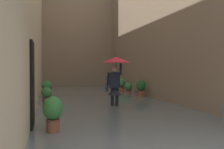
{
  "coord_description": "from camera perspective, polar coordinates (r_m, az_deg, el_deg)",
  "views": [
    {
      "loc": [
        2.24,
        4.04,
        1.58
      ],
      "look_at": [
        -0.08,
        -6.58,
        1.3
      ],
      "focal_mm": 47.07,
      "sensor_mm": 36.0,
      "label": 1
    }
  ],
  "objects": [
    {
      "name": "building_facade_left",
      "position": [
        14.68,
        11.47,
        13.49
      ],
      "size": [
        2.04,
        22.22,
        9.28
      ],
      "color": "gray",
      "rests_on": "ground_plane"
    },
    {
      "name": "building_facade_far",
      "position": [
        23.71,
        -6.87,
        12.55
      ],
      "size": [
        8.89,
        1.8,
        12.26
      ],
      "primitive_type": "cube",
      "color": "gray",
      "rests_on": "ground_plane"
    },
    {
      "name": "potted_plant_far_left",
      "position": [
        16.48,
        3.21,
        -2.63
      ],
      "size": [
        0.43,
        0.43,
        0.71
      ],
      "color": "brown",
      "rests_on": "ground_plane"
    },
    {
      "name": "potted_plant_near_right",
      "position": [
        15.04,
        -12.54,
        -2.61
      ],
      "size": [
        0.53,
        0.53,
        0.89
      ],
      "color": "#9E563D",
      "rests_on": "ground_plane"
    },
    {
      "name": "person_wading",
      "position": [
        11.0,
        0.66,
        0.82
      ],
      "size": [
        1.1,
        1.1,
        2.03
      ],
      "color": "#2D2319",
      "rests_on": "ground_plane"
    },
    {
      "name": "potted_plant_far_right",
      "position": [
        6.74,
        -11.41,
        -7.39
      ],
      "size": [
        0.45,
        0.45,
        0.92
      ],
      "color": "brown",
      "rests_on": "ground_plane"
    },
    {
      "name": "flood_water",
      "position": [
        13.42,
        -2.67,
        -5.01
      ],
      "size": [
        6.09,
        24.22,
        0.12
      ],
      "primitive_type": "cube",
      "color": "slate",
      "rests_on": "ground_plane"
    },
    {
      "name": "ground_plane",
      "position": [
        13.43,
        -2.67,
        -5.26
      ],
      "size": [
        60.0,
        60.0,
        0.0
      ],
      "primitive_type": "plane",
      "color": "#605B56"
    },
    {
      "name": "building_facade_right",
      "position": [
        13.47,
        -18.1,
        12.71
      ],
      "size": [
        2.04,
        22.22,
        8.43
      ],
      "color": "beige",
      "rests_on": "ground_plane"
    },
    {
      "name": "potted_plant_mid_right",
      "position": [
        12.28,
        -12.59,
        -3.98
      ],
      "size": [
        0.44,
        0.44,
        0.74
      ],
      "color": "brown",
      "rests_on": "ground_plane"
    },
    {
      "name": "potted_plant_near_left",
      "position": [
        14.57,
        5.67,
        -2.8
      ],
      "size": [
        0.48,
        0.48,
        0.94
      ],
      "color": "#9E563D",
      "rests_on": "ground_plane"
    },
    {
      "name": "potted_plant_mid_left",
      "position": [
        17.99,
        1.93,
        -1.97
      ],
      "size": [
        0.44,
        0.44,
        0.9
      ],
      "color": "#9E563D",
      "rests_on": "ground_plane"
    }
  ]
}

